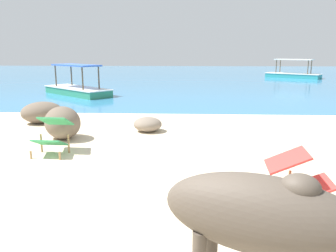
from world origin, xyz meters
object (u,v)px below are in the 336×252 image
(boat_green, at_px, (77,88))
(boat_teal, at_px, (293,74))
(cow, at_px, (267,217))
(deck_chair_near, at_px, (299,175))
(deck_chair_far, at_px, (53,133))

(boat_green, xyz_separation_m, boat_teal, (12.12, 10.04, 0.00))
(boat_green, relative_size, boat_teal, 0.96)
(boat_teal, bearing_deg, cow, 107.48)
(cow, height_order, deck_chair_near, cow)
(deck_chair_far, distance_m, boat_green, 8.92)
(cow, height_order, boat_green, boat_green)
(deck_chair_near, xyz_separation_m, deck_chair_far, (-3.77, 1.96, 0.00))
(cow, xyz_separation_m, boat_teal, (6.86, 22.31, -0.43))
(deck_chair_near, distance_m, boat_teal, 21.50)
(boat_teal, bearing_deg, deck_chair_far, 96.77)
(cow, xyz_separation_m, deck_chair_near, (0.78, 1.69, -0.30))
(deck_chair_near, bearing_deg, boat_teal, 78.77)
(cow, distance_m, boat_green, 13.36)
(deck_chair_far, bearing_deg, boat_teal, 154.91)
(boat_green, bearing_deg, cow, -25.58)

